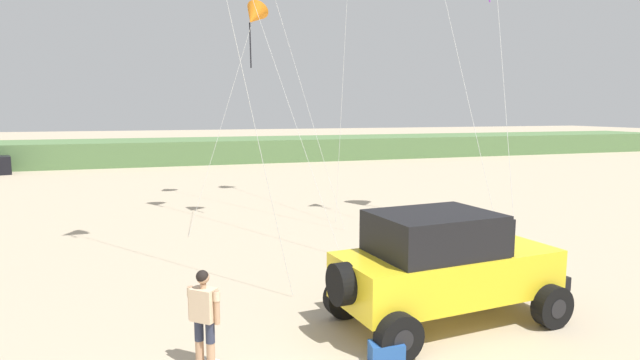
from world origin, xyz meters
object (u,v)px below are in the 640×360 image
at_px(jeep, 444,264).
at_px(cooler_box, 386,353).
at_px(kite_green_box, 254,16).
at_px(person_watching, 204,313).

xyz_separation_m(jeep, cooler_box, (-1.82, -1.22, -1.01)).
relative_size(jeep, cooler_box, 8.84).
distance_m(cooler_box, kite_green_box, 13.67).
distance_m(jeep, cooler_box, 2.41).
height_order(person_watching, cooler_box, person_watching).
height_order(person_watching, kite_green_box, kite_green_box).
bearing_deg(cooler_box, kite_green_box, 98.48).
bearing_deg(person_watching, kite_green_box, 74.12).
relative_size(jeep, kite_green_box, 0.61).
distance_m(person_watching, cooler_box, 3.09).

